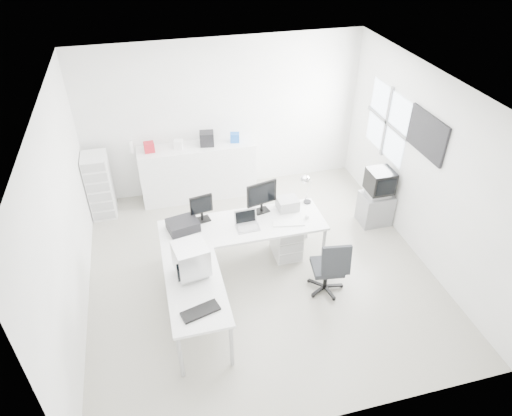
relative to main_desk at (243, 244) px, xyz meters
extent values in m
cube|color=beige|center=(0.20, -0.19, -0.38)|extent=(5.00, 5.00, 0.01)
cube|color=white|center=(0.20, -0.19, 2.42)|extent=(5.00, 5.00, 0.01)
cube|color=white|center=(0.20, 2.31, 1.02)|extent=(5.00, 0.02, 2.80)
cube|color=white|center=(-2.30, -0.19, 1.02)|extent=(0.02, 5.00, 2.80)
cube|color=white|center=(2.70, -0.19, 1.02)|extent=(0.02, 5.00, 2.80)
cube|color=white|center=(0.70, 0.05, -0.08)|extent=(0.40, 0.50, 0.60)
cube|color=black|center=(-0.85, 0.10, 0.45)|extent=(0.48, 0.41, 0.15)
cube|color=white|center=(0.65, -0.15, 0.38)|extent=(0.48, 0.22, 0.02)
sphere|color=white|center=(0.95, -0.10, 0.41)|extent=(0.07, 0.07, 0.07)
cube|color=#9D9D9D|center=(0.75, 0.22, 0.46)|extent=(0.32, 0.28, 0.18)
cube|color=black|center=(-0.85, -1.50, 0.39)|extent=(0.48, 0.29, 0.03)
cube|color=slate|center=(2.42, 0.48, -0.10)|extent=(0.51, 0.42, 0.56)
cube|color=white|center=(-0.36, 2.05, 0.14)|extent=(2.06, 0.52, 1.03)
cube|color=#A81823|center=(-1.16, 2.05, 0.74)|extent=(0.18, 0.16, 0.17)
cube|color=white|center=(-0.66, 2.05, 0.73)|extent=(0.18, 0.17, 0.15)
cube|color=black|center=(-0.16, 2.05, 0.78)|extent=(0.27, 0.26, 0.24)
cube|color=#1955B4|center=(0.34, 2.05, 0.74)|extent=(0.19, 0.17, 0.16)
cylinder|color=white|center=(-1.46, 2.09, 0.77)|extent=(0.07, 0.07, 0.22)
cube|color=white|center=(-2.08, 1.89, 0.21)|extent=(0.41, 0.48, 1.16)
camera|label=1|loc=(-1.13, -5.14, 4.41)|focal=32.00mm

